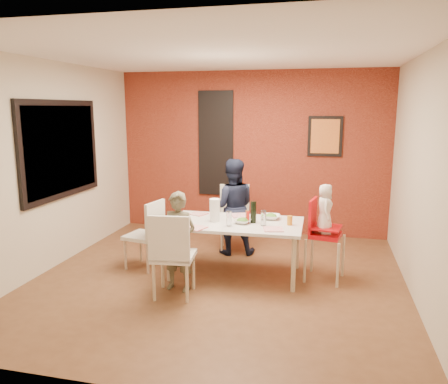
% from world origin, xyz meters
% --- Properties ---
extents(ground, '(4.50, 4.50, 0.00)m').
position_xyz_m(ground, '(0.00, 0.00, 0.00)').
color(ground, brown).
rests_on(ground, ground).
extents(ceiling, '(4.50, 4.50, 0.02)m').
position_xyz_m(ceiling, '(0.00, 0.00, 2.70)').
color(ceiling, white).
rests_on(ceiling, wall_back).
extents(wall_back, '(4.50, 0.02, 2.70)m').
position_xyz_m(wall_back, '(0.00, 2.25, 1.35)').
color(wall_back, beige).
rests_on(wall_back, ground).
extents(wall_front, '(4.50, 0.02, 2.70)m').
position_xyz_m(wall_front, '(0.00, -2.25, 1.35)').
color(wall_front, beige).
rests_on(wall_front, ground).
extents(wall_left, '(0.02, 4.50, 2.70)m').
position_xyz_m(wall_left, '(-2.25, 0.00, 1.35)').
color(wall_left, beige).
rests_on(wall_left, ground).
extents(wall_right, '(0.02, 4.50, 2.70)m').
position_xyz_m(wall_right, '(2.25, 0.00, 1.35)').
color(wall_right, beige).
rests_on(wall_right, ground).
extents(brick_accent_wall, '(4.50, 0.02, 2.70)m').
position_xyz_m(brick_accent_wall, '(0.00, 2.23, 1.35)').
color(brick_accent_wall, maroon).
rests_on(brick_accent_wall, ground).
extents(picture_window_frame, '(0.05, 1.70, 1.30)m').
position_xyz_m(picture_window_frame, '(-2.22, 0.20, 1.55)').
color(picture_window_frame, black).
rests_on(picture_window_frame, wall_left).
extents(picture_window_pane, '(0.02, 1.55, 1.15)m').
position_xyz_m(picture_window_pane, '(-2.21, 0.20, 1.55)').
color(picture_window_pane, black).
rests_on(picture_window_pane, wall_left).
extents(glassblock_strip, '(0.55, 0.03, 1.70)m').
position_xyz_m(glassblock_strip, '(-0.60, 2.21, 1.50)').
color(glassblock_strip, silver).
rests_on(glassblock_strip, wall_back).
extents(glassblock_surround, '(0.60, 0.03, 1.76)m').
position_xyz_m(glassblock_surround, '(-0.60, 2.21, 1.50)').
color(glassblock_surround, black).
rests_on(glassblock_surround, wall_back).
extents(art_print_frame, '(0.54, 0.03, 0.64)m').
position_xyz_m(art_print_frame, '(1.20, 2.21, 1.65)').
color(art_print_frame, black).
rests_on(art_print_frame, wall_back).
extents(art_print_canvas, '(0.44, 0.01, 0.54)m').
position_xyz_m(art_print_canvas, '(1.20, 2.19, 1.65)').
color(art_print_canvas, orange).
rests_on(art_print_canvas, wall_back).
extents(dining_table, '(1.67, 0.95, 0.69)m').
position_xyz_m(dining_table, '(0.17, 0.22, 0.63)').
color(dining_table, silver).
rests_on(dining_table, ground).
extents(chair_near, '(0.50, 0.50, 0.97)m').
position_xyz_m(chair_near, '(-0.36, -0.64, 0.54)').
color(chair_near, silver).
rests_on(chair_near, ground).
extents(chair_far, '(0.52, 0.52, 0.96)m').
position_xyz_m(chair_far, '(-0.07, 1.27, 0.54)').
color(chair_far, white).
rests_on(chair_far, ground).
extents(chair_left, '(0.49, 0.49, 0.91)m').
position_xyz_m(chair_left, '(-0.98, 0.16, 0.51)').
color(chair_left, silver).
rests_on(chair_left, ground).
extents(high_chair, '(0.49, 0.49, 1.01)m').
position_xyz_m(high_chair, '(1.23, 0.32, 0.61)').
color(high_chair, red).
rests_on(high_chair, ground).
extents(child_near, '(0.45, 0.33, 1.16)m').
position_xyz_m(child_near, '(-0.37, -0.40, 0.58)').
color(child_near, brown).
rests_on(child_near, ground).
extents(child_far, '(0.77, 0.66, 1.39)m').
position_xyz_m(child_far, '(-0.05, 1.03, 0.69)').
color(child_far, '#151B31').
rests_on(child_far, ground).
extents(toddler, '(0.22, 0.31, 0.61)m').
position_xyz_m(toddler, '(1.25, 0.31, 0.90)').
color(toddler, white).
rests_on(toddler, high_chair).
extents(plate_near_left, '(0.28, 0.28, 0.01)m').
position_xyz_m(plate_near_left, '(-0.23, -0.18, 0.70)').
color(plate_near_left, white).
rests_on(plate_near_left, dining_table).
extents(plate_far_mid, '(0.32, 0.32, 0.01)m').
position_xyz_m(plate_far_mid, '(0.17, 0.54, 0.70)').
color(plate_far_mid, white).
rests_on(plate_far_mid, dining_table).
extents(plate_near_right, '(0.27, 0.27, 0.01)m').
position_xyz_m(plate_near_right, '(0.67, -0.02, 0.70)').
color(plate_near_right, white).
rests_on(plate_near_right, dining_table).
extents(plate_far_left, '(0.27, 0.27, 0.01)m').
position_xyz_m(plate_far_left, '(-0.40, 0.50, 0.70)').
color(plate_far_left, silver).
rests_on(plate_far_left, dining_table).
extents(salad_bowl_a, '(0.26, 0.26, 0.05)m').
position_xyz_m(salad_bowl_a, '(0.26, 0.17, 0.72)').
color(salad_bowl_a, white).
rests_on(salad_bowl_a, dining_table).
extents(salad_bowl_b, '(0.24, 0.24, 0.06)m').
position_xyz_m(salad_bowl_b, '(0.58, 0.47, 0.72)').
color(salad_bowl_b, white).
rests_on(salad_bowl_b, dining_table).
extents(wine_bottle, '(0.07, 0.07, 0.27)m').
position_xyz_m(wine_bottle, '(0.39, 0.24, 0.83)').
color(wine_bottle, black).
rests_on(wine_bottle, dining_table).
extents(wine_glass_a, '(0.06, 0.06, 0.18)m').
position_xyz_m(wine_glass_a, '(0.13, 0.02, 0.78)').
color(wine_glass_a, white).
rests_on(wine_glass_a, dining_table).
extents(wine_glass_b, '(0.07, 0.07, 0.19)m').
position_xyz_m(wine_glass_b, '(0.53, 0.13, 0.78)').
color(wine_glass_b, silver).
rests_on(wine_glass_b, dining_table).
extents(paper_towel_roll, '(0.13, 0.13, 0.29)m').
position_xyz_m(paper_towel_roll, '(-0.09, 0.19, 0.83)').
color(paper_towel_roll, white).
rests_on(paper_towel_roll, dining_table).
extents(condiment_red, '(0.04, 0.04, 0.15)m').
position_xyz_m(condiment_red, '(0.33, 0.20, 0.76)').
color(condiment_red, red).
rests_on(condiment_red, dining_table).
extents(condiment_green, '(0.03, 0.03, 0.13)m').
position_xyz_m(condiment_green, '(0.38, 0.30, 0.76)').
color(condiment_green, '#346D24').
rests_on(condiment_green, dining_table).
extents(condiment_brown, '(0.04, 0.04, 0.16)m').
position_xyz_m(condiment_brown, '(0.32, 0.22, 0.77)').
color(condiment_brown, brown).
rests_on(condiment_brown, dining_table).
extents(sippy_cup, '(0.07, 0.07, 0.11)m').
position_xyz_m(sippy_cup, '(0.84, 0.23, 0.75)').
color(sippy_cup, orange).
rests_on(sippy_cup, dining_table).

